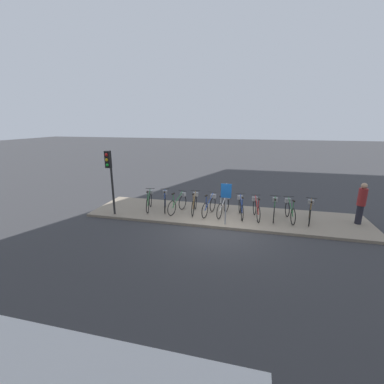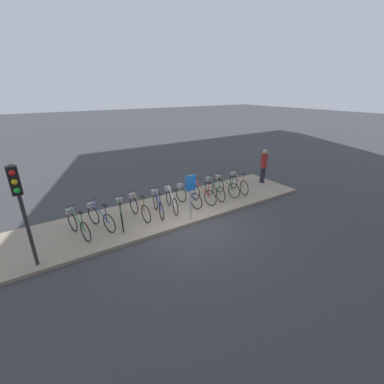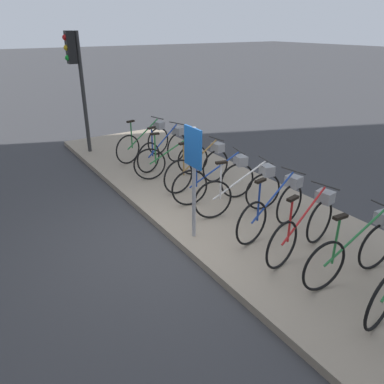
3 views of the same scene
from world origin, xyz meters
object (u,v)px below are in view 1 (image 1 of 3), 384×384
(parked_bicycle_5, at_px, (224,206))
(parked_bicycle_7, at_px, (256,208))
(parked_bicycle_1, at_px, (165,201))
(parked_bicycle_4, at_px, (210,205))
(parked_bicycle_10, at_px, (310,212))
(parked_bicycle_3, at_px, (194,203))
(parked_bicycle_9, at_px, (290,210))
(sign_post, at_px, (226,197))
(parked_bicycle_2, at_px, (178,203))
(parked_bicycle_0, at_px, (149,201))
(parked_bicycle_8, at_px, (274,209))
(traffic_light, at_px, (110,169))
(pedestrian, at_px, (361,202))
(parked_bicycle_6, at_px, (241,207))

(parked_bicycle_5, xyz_separation_m, parked_bicycle_7, (1.49, -0.05, 0.00))
(parked_bicycle_1, height_order, parked_bicycle_4, same)
(parked_bicycle_1, height_order, parked_bicycle_10, same)
(parked_bicycle_3, xyz_separation_m, parked_bicycle_9, (4.38, -0.02, 0.00))
(parked_bicycle_4, height_order, sign_post, sign_post)
(parked_bicycle_4, height_order, parked_bicycle_5, same)
(parked_bicycle_2, relative_size, parked_bicycle_10, 0.99)
(parked_bicycle_0, relative_size, parked_bicycle_8, 0.98)
(parked_bicycle_0, height_order, traffic_light, traffic_light)
(parked_bicycle_3, bearing_deg, parked_bicycle_8, -0.15)
(parked_bicycle_5, bearing_deg, sign_post, -80.06)
(parked_bicycle_1, xyz_separation_m, parked_bicycle_5, (2.95, -0.05, 0.00))
(parked_bicycle_1, xyz_separation_m, parked_bicycle_2, (0.74, -0.17, 0.00))
(parked_bicycle_1, height_order, pedestrian, pedestrian)
(parked_bicycle_8, xyz_separation_m, parked_bicycle_10, (1.51, -0.00, 0.00))
(parked_bicycle_6, bearing_deg, parked_bicycle_3, 178.82)
(parked_bicycle_0, distance_m, parked_bicycle_1, 0.80)
(parked_bicycle_1, height_order, parked_bicycle_7, same)
(pedestrian, xyz_separation_m, sign_post, (-5.59, -1.46, 0.27))
(parked_bicycle_8, height_order, parked_bicycle_10, same)
(parked_bicycle_0, distance_m, pedestrian, 9.55)
(traffic_light, height_order, sign_post, traffic_light)
(sign_post, bearing_deg, pedestrian, 14.60)
(parked_bicycle_5, xyz_separation_m, parked_bicycle_8, (2.29, 0.05, 0.00))
(parked_bicycle_7, bearing_deg, traffic_light, -169.63)
(parked_bicycle_6, bearing_deg, parked_bicycle_8, 1.38)
(parked_bicycle_7, distance_m, parked_bicycle_9, 1.46)
(parked_bicycle_5, distance_m, traffic_light, 5.52)
(parked_bicycle_4, distance_m, parked_bicycle_7, 2.15)
(parked_bicycle_4, distance_m, parked_bicycle_5, 0.67)
(pedestrian, bearing_deg, parked_bicycle_0, -177.95)
(parked_bicycle_10, relative_size, pedestrian, 0.93)
(parked_bicycle_2, bearing_deg, parked_bicycle_10, 1.50)
(parked_bicycle_4, bearing_deg, parked_bicycle_0, -179.65)
(parked_bicycle_2, height_order, pedestrian, pedestrian)
(parked_bicycle_0, bearing_deg, parked_bicycle_8, 1.21)
(parked_bicycle_10, bearing_deg, pedestrian, 6.15)
(parked_bicycle_6, height_order, parked_bicycle_8, same)
(parked_bicycle_4, bearing_deg, parked_bicycle_2, -178.12)
(parked_bicycle_2, relative_size, parked_bicycle_8, 0.97)
(parked_bicycle_1, height_order, parked_bicycle_2, same)
(parked_bicycle_5, height_order, parked_bicycle_9, same)
(pedestrian, xyz_separation_m, traffic_light, (-10.88, -1.51, 1.22))
(parked_bicycle_7, relative_size, parked_bicycle_9, 0.99)
(parked_bicycle_8, bearing_deg, parked_bicycle_2, -177.97)
(parked_bicycle_7, bearing_deg, parked_bicycle_3, 177.91)
(pedestrian, bearing_deg, parked_bicycle_3, -178.38)
(parked_bicycle_3, bearing_deg, parked_bicycle_6, -1.18)
(parked_bicycle_2, bearing_deg, parked_bicycle_4, 1.88)
(parked_bicycle_8, relative_size, parked_bicycle_9, 1.00)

